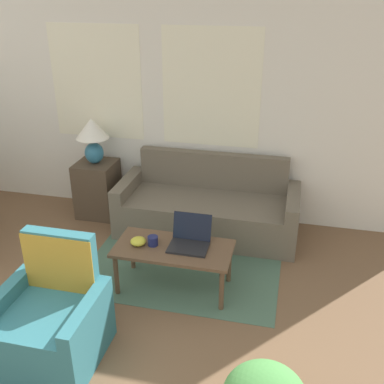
{
  "coord_description": "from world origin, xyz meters",
  "views": [
    {
      "loc": [
        1.53,
        -1.02,
        2.61
      ],
      "look_at": [
        0.62,
        2.83,
        0.75
      ],
      "focal_mm": 42.0,
      "sensor_mm": 36.0,
      "label": 1
    }
  ],
  "objects": [
    {
      "name": "cup_navy",
      "position": [
        0.38,
        2.29,
        0.48
      ],
      "size": [
        0.1,
        0.1,
        0.09
      ],
      "color": "#191E4C",
      "rests_on": "coffee_table"
    },
    {
      "name": "side_table",
      "position": [
        -0.72,
        3.53,
        0.34
      ],
      "size": [
        0.45,
        0.45,
        0.67
      ],
      "color": "#4C3D2D",
      "rests_on": "ground_plane"
    },
    {
      "name": "laptop",
      "position": [
        0.71,
        2.37,
        0.5
      ],
      "size": [
        0.35,
        0.32,
        0.26
      ],
      "color": "black",
      "rests_on": "coffee_table"
    },
    {
      "name": "armchair",
      "position": [
        -0.11,
        1.31,
        0.28
      ],
      "size": [
        0.76,
        0.7,
        0.93
      ],
      "color": "#2D6B75",
      "rests_on": "ground_plane"
    },
    {
      "name": "table_lamp",
      "position": [
        -0.72,
        3.53,
        1.02
      ],
      "size": [
        0.38,
        0.38,
        0.54
      ],
      "color": "teal",
      "rests_on": "side_table"
    },
    {
      "name": "snack_bowl",
      "position": [
        0.25,
        2.27,
        0.48
      ],
      "size": [
        0.14,
        0.14,
        0.07
      ],
      "color": "gold",
      "rests_on": "coffee_table"
    },
    {
      "name": "rug",
      "position": [
        0.57,
        2.83,
        0.0
      ],
      "size": [
        1.92,
        1.77,
        0.01
      ],
      "color": "#476651",
      "rests_on": "ground_plane"
    },
    {
      "name": "coffee_table",
      "position": [
        0.57,
        2.3,
        0.39
      ],
      "size": [
        1.07,
        0.52,
        0.44
      ],
      "color": "brown",
      "rests_on": "ground_plane"
    },
    {
      "name": "wall_back",
      "position": [
        -0.0,
        3.86,
        1.31
      ],
      "size": [
        6.42,
        0.06,
        2.6
      ],
      "color": "white",
      "rests_on": "ground_plane"
    },
    {
      "name": "couch",
      "position": [
        0.66,
        3.44,
        0.26
      ],
      "size": [
        2.0,
        0.81,
        0.85
      ],
      "color": "#665B4C",
      "rests_on": "ground_plane"
    }
  ]
}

